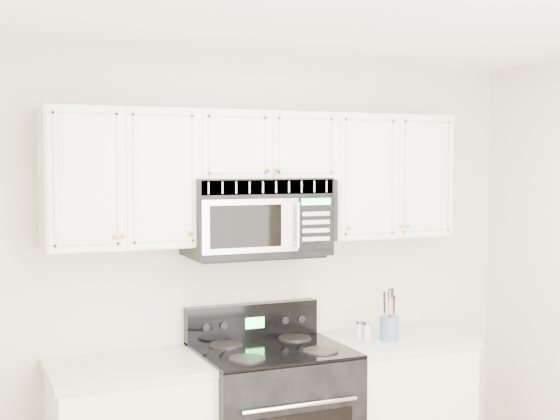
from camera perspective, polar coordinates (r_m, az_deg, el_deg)
room at (r=3.16m, az=9.45°, el=-8.98°), size 3.51×3.51×2.61m
base_cabinet_right at (r=4.98m, az=8.13°, el=-14.73°), size 0.86×0.65×0.92m
upper_cabinets at (r=4.50m, az=-1.43°, el=2.91°), size 2.44×0.37×0.75m
microwave at (r=4.46m, az=-1.74°, el=-0.48°), size 0.80×0.45×0.44m
utensil_crock at (r=4.74m, az=8.00°, el=-8.45°), size 0.11×0.11×0.31m
shaker_salt at (r=4.77m, az=5.85°, el=-8.69°), size 0.05×0.05×0.11m
shaker_pepper at (r=4.73m, az=6.37°, el=-8.77°), size 0.05×0.05×0.11m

